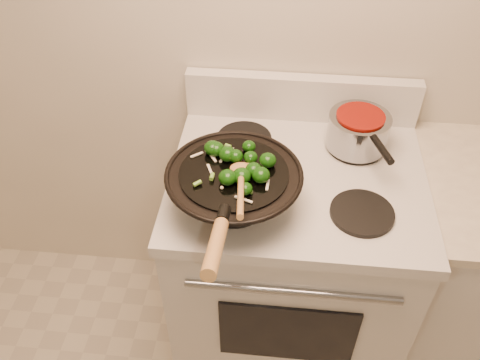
# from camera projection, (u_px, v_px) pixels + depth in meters

# --- Properties ---
(stove) EXTENTS (0.78, 0.67, 1.08)m
(stove) POSITION_uv_depth(u_px,v_px,m) (289.00, 265.00, 1.85)
(stove) COLOR silver
(stove) RESTS_ON ground
(wok) EXTENTS (0.38, 0.62, 0.25)m
(wok) POSITION_uv_depth(u_px,v_px,m) (234.00, 187.00, 1.39)
(wok) COLOR black
(wok) RESTS_ON stove
(stirfry) EXTENTS (0.24, 0.23, 0.04)m
(stirfry) POSITION_uv_depth(u_px,v_px,m) (239.00, 164.00, 1.36)
(stirfry) COLOR #0F3A09
(stirfry) RESTS_ON wok
(wooden_spoon) EXTENTS (0.07, 0.29, 0.10)m
(wooden_spoon) POSITION_uv_depth(u_px,v_px,m) (241.00, 181.00, 1.29)
(wooden_spoon) COLOR #AC7B44
(wooden_spoon) RESTS_ON wok
(saucepan) EXTENTS (0.19, 0.30, 0.11)m
(saucepan) POSITION_uv_depth(u_px,v_px,m) (358.00, 131.00, 1.59)
(saucepan) COLOR gray
(saucepan) RESTS_ON stove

